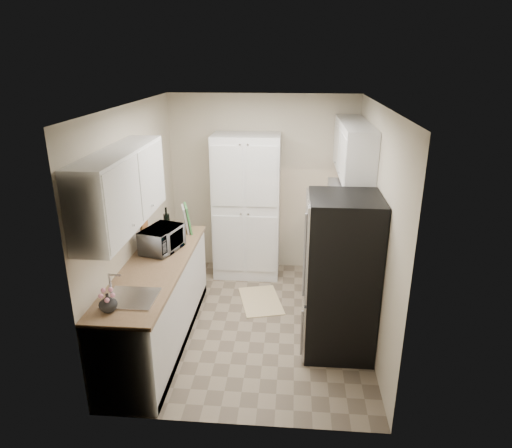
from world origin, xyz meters
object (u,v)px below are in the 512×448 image
at_px(electric_range, 336,274).
at_px(pantry_cabinet, 247,207).
at_px(refrigerator, 341,276).
at_px(microwave, 162,239).
at_px(wine_bottle, 167,221).
at_px(toaster_oven, 331,207).

bearing_deg(electric_range, pantry_cabinet, 141.78).
bearing_deg(refrigerator, pantry_cabinet, 123.46).
bearing_deg(microwave, refrigerator, -83.77).
bearing_deg(wine_bottle, refrigerator, -23.51).
height_order(microwave, toaster_oven, microwave).
bearing_deg(electric_range, wine_bottle, 177.62).
bearing_deg(refrigerator, toaster_oven, 89.64).
bearing_deg(wine_bottle, toaster_oven, 22.00).
relative_size(electric_range, toaster_oven, 2.87).
distance_m(pantry_cabinet, microwave, 1.60).
bearing_deg(microwave, electric_range, -60.75).
bearing_deg(microwave, pantry_cabinet, -13.93).
bearing_deg(wine_bottle, microwave, -80.22).
bearing_deg(pantry_cabinet, refrigerator, -56.54).
distance_m(electric_range, wine_bottle, 2.16).
height_order(refrigerator, wine_bottle, refrigerator).
distance_m(electric_range, toaster_oven, 1.07).
relative_size(refrigerator, toaster_oven, 4.32).
height_order(electric_range, refrigerator, refrigerator).
relative_size(pantry_cabinet, microwave, 4.14).
xyz_separation_m(refrigerator, wine_bottle, (-2.04, 0.89, 0.22)).
relative_size(wine_bottle, toaster_oven, 0.75).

